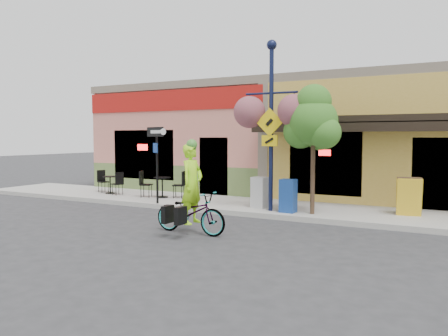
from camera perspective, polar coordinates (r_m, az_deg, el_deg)
name	(u,v)px	position (r m, az deg, el deg)	size (l,w,h in m)	color
ground	(249,221)	(12.14, 3.24, -6.91)	(90.00, 90.00, 0.00)	#2D2D30
sidewalk	(275,208)	(13.95, 6.66, -5.19)	(24.00, 3.00, 0.15)	#9E9B93
curb	(257,215)	(12.62, 4.28, -6.15)	(24.00, 0.12, 0.15)	#A8A59E
building	(322,139)	(19.01, 12.69, 3.76)	(18.20, 8.20, 4.50)	#C97363
bicycle	(190,212)	(10.51, -4.42, -5.82)	(0.67, 1.93, 1.02)	maroon
cyclist_rider	(192,194)	(10.42, -4.20, -3.44)	(0.69, 0.45, 1.90)	#ABFF1A
lamp_post	(271,126)	(12.79, 6.18, 5.46)	(1.58, 0.63, 4.96)	#111837
one_way_sign	(157,165)	(14.33, -8.72, 0.34)	(0.95, 0.21, 2.49)	black
cafe_set_left	(110,182)	(17.30, -14.65, -1.80)	(1.46, 0.73, 0.87)	black
cafe_set_right	(162,184)	(15.77, -8.06, -2.11)	(1.60, 0.80, 0.96)	black
newspaper_box_blue	(288,196)	(12.68, 8.38, -3.61)	(0.43, 0.38, 0.95)	navy
newspaper_box_grey	(260,192)	(13.43, 4.70, -3.19)	(0.44, 0.40, 0.94)	#B0B0B0
street_tree	(313,149)	(12.42, 11.56, 2.47)	(1.43, 1.43, 3.67)	#3D7A26
sandwich_board	(410,197)	(12.88, 23.07, -3.54)	(0.63, 0.46, 1.06)	gold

